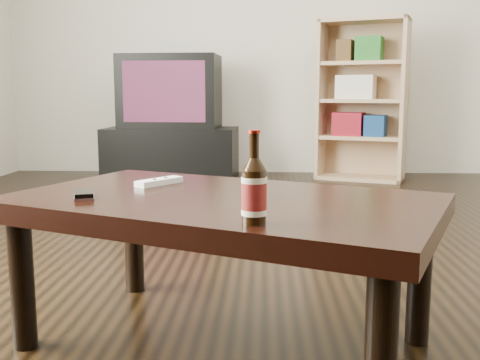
{
  "coord_description": "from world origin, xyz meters",
  "views": [
    {
      "loc": [
        -0.25,
        -2.01,
        0.7
      ],
      "look_at": [
        -0.3,
        -0.83,
        0.52
      ],
      "focal_mm": 42.0,
      "sensor_mm": 36.0,
      "label": 1
    }
  ],
  "objects_px": {
    "tv_stand": "(172,154)",
    "phone": "(84,195)",
    "remote": "(159,182)",
    "coffee_table": "(222,217)",
    "tv": "(171,92)",
    "bookshelf": "(362,97)",
    "beer_bottle": "(254,191)"
  },
  "relations": [
    {
      "from": "tv_stand",
      "to": "beer_bottle",
      "type": "height_order",
      "value": "beer_bottle"
    },
    {
      "from": "beer_bottle",
      "to": "tv",
      "type": "bearing_deg",
      "value": 102.35
    },
    {
      "from": "tv_stand",
      "to": "coffee_table",
      "type": "relative_size",
      "value": 0.81
    },
    {
      "from": "tv_stand",
      "to": "tv",
      "type": "xyz_separation_m",
      "value": [
        -0.0,
        -0.0,
        0.5
      ]
    },
    {
      "from": "bookshelf",
      "to": "phone",
      "type": "distance_m",
      "value": 3.42
    },
    {
      "from": "coffee_table",
      "to": "remote",
      "type": "xyz_separation_m",
      "value": [
        -0.21,
        0.2,
        0.07
      ]
    },
    {
      "from": "tv_stand",
      "to": "remote",
      "type": "height_order",
      "value": "remote"
    },
    {
      "from": "phone",
      "to": "remote",
      "type": "relative_size",
      "value": 0.71
    },
    {
      "from": "coffee_table",
      "to": "phone",
      "type": "relative_size",
      "value": 11.64
    },
    {
      "from": "bookshelf",
      "to": "phone",
      "type": "height_order",
      "value": "bookshelf"
    },
    {
      "from": "bookshelf",
      "to": "beer_bottle",
      "type": "bearing_deg",
      "value": -82.98
    },
    {
      "from": "bookshelf",
      "to": "coffee_table",
      "type": "relative_size",
      "value": 0.99
    },
    {
      "from": "tv",
      "to": "coffee_table",
      "type": "xyz_separation_m",
      "value": [
        0.65,
        -3.06,
        -0.35
      ]
    },
    {
      "from": "tv_stand",
      "to": "coffee_table",
      "type": "height_order",
      "value": "coffee_table"
    },
    {
      "from": "beer_bottle",
      "to": "coffee_table",
      "type": "bearing_deg",
      "value": 106.31
    },
    {
      "from": "tv_stand",
      "to": "phone",
      "type": "bearing_deg",
      "value": -82.16
    },
    {
      "from": "tv",
      "to": "beer_bottle",
      "type": "distance_m",
      "value": 3.47
    },
    {
      "from": "bookshelf",
      "to": "remote",
      "type": "xyz_separation_m",
      "value": [
        -1.11,
        -2.94,
        -0.23
      ]
    },
    {
      "from": "remote",
      "to": "bookshelf",
      "type": "bearing_deg",
      "value": 106.3
    },
    {
      "from": "tv",
      "to": "bookshelf",
      "type": "xyz_separation_m",
      "value": [
        1.55,
        0.08,
        -0.05
      ]
    },
    {
      "from": "beer_bottle",
      "to": "phone",
      "type": "relative_size",
      "value": 1.8
    },
    {
      "from": "coffee_table",
      "to": "tv_stand",
      "type": "bearing_deg",
      "value": 101.93
    },
    {
      "from": "tv_stand",
      "to": "tv",
      "type": "height_order",
      "value": "tv"
    },
    {
      "from": "tv",
      "to": "bookshelf",
      "type": "relative_size",
      "value": 0.62
    },
    {
      "from": "beer_bottle",
      "to": "phone",
      "type": "xyz_separation_m",
      "value": [
        -0.46,
        0.29,
        -0.06
      ]
    },
    {
      "from": "bookshelf",
      "to": "phone",
      "type": "xyz_separation_m",
      "value": [
        -1.27,
        -3.17,
        -0.24
      ]
    },
    {
      "from": "phone",
      "to": "remote",
      "type": "xyz_separation_m",
      "value": [
        0.16,
        0.22,
        0.0
      ]
    },
    {
      "from": "tv_stand",
      "to": "bookshelf",
      "type": "height_order",
      "value": "bookshelf"
    },
    {
      "from": "tv_stand",
      "to": "beer_bottle",
      "type": "bearing_deg",
      "value": -74.92
    },
    {
      "from": "coffee_table",
      "to": "bookshelf",
      "type": "bearing_deg",
      "value": 74.0
    },
    {
      "from": "coffee_table",
      "to": "beer_bottle",
      "type": "distance_m",
      "value": 0.35
    },
    {
      "from": "tv_stand",
      "to": "tv",
      "type": "distance_m",
      "value": 0.5
    }
  ]
}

